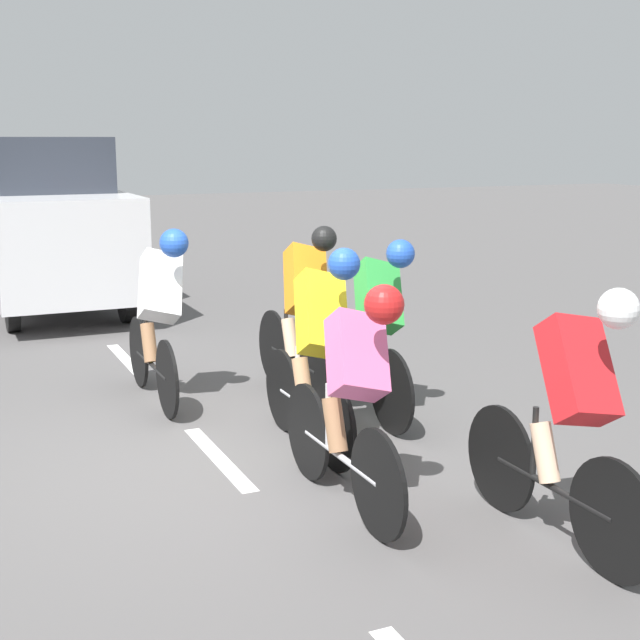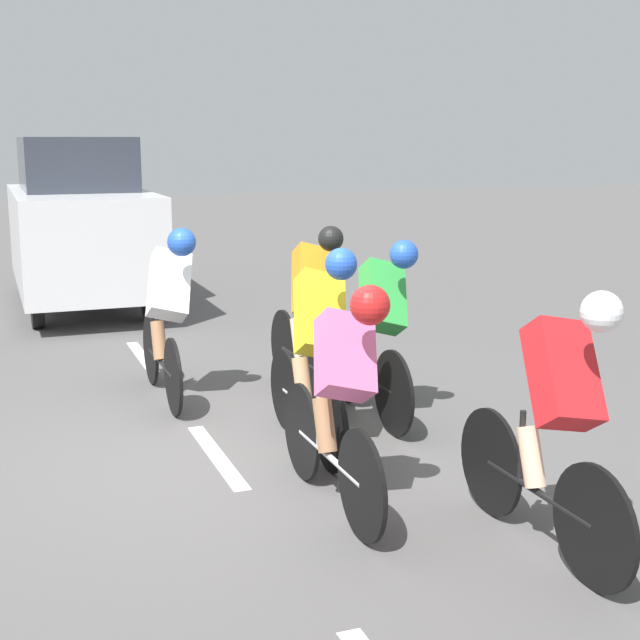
{
  "view_description": "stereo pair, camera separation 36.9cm",
  "coord_description": "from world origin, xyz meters",
  "px_view_note": "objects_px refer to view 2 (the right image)",
  "views": [
    {
      "loc": [
        1.8,
        5.86,
        2.26
      ],
      "look_at": [
        -0.8,
        0.01,
        0.95
      ],
      "focal_mm": 50.0,
      "sensor_mm": 36.0,
      "label": 1
    },
    {
      "loc": [
        1.46,
        6.0,
        2.26
      ],
      "look_at": [
        -0.8,
        0.01,
        0.95
      ],
      "focal_mm": 50.0,
      "sensor_mm": 36.0,
      "label": 2
    }
  ],
  "objects_px": {
    "cyclist_orange": "(310,309)",
    "support_car": "(80,224)",
    "cyclist_pink": "(341,390)",
    "cyclist_yellow": "(317,344)",
    "cyclist_white": "(168,308)",
    "cyclist_red": "(556,415)",
    "cyclist_green": "(379,325)"
  },
  "relations": [
    {
      "from": "cyclist_orange",
      "to": "support_car",
      "type": "bearing_deg",
      "value": -75.16
    },
    {
      "from": "cyclist_pink",
      "to": "cyclist_yellow",
      "type": "distance_m",
      "value": 1.07
    },
    {
      "from": "cyclist_pink",
      "to": "cyclist_white",
      "type": "height_order",
      "value": "cyclist_white"
    },
    {
      "from": "cyclist_red",
      "to": "cyclist_orange",
      "type": "xyz_separation_m",
      "value": [
        0.23,
        -3.26,
        0.01
      ]
    },
    {
      "from": "cyclist_orange",
      "to": "cyclist_pink",
      "type": "bearing_deg",
      "value": 74.56
    },
    {
      "from": "cyclist_white",
      "to": "cyclist_yellow",
      "type": "bearing_deg",
      "value": 114.15
    },
    {
      "from": "cyclist_green",
      "to": "cyclist_orange",
      "type": "bearing_deg",
      "value": -66.84
    },
    {
      "from": "cyclist_green",
      "to": "cyclist_orange",
      "type": "distance_m",
      "value": 0.81
    },
    {
      "from": "cyclist_yellow",
      "to": "cyclist_green",
      "type": "height_order",
      "value": "cyclist_yellow"
    },
    {
      "from": "cyclist_red",
      "to": "cyclist_orange",
      "type": "distance_m",
      "value": 3.27
    },
    {
      "from": "cyclist_orange",
      "to": "support_car",
      "type": "relative_size",
      "value": 0.43
    },
    {
      "from": "cyclist_red",
      "to": "cyclist_white",
      "type": "bearing_deg",
      "value": -69.18
    },
    {
      "from": "cyclist_pink",
      "to": "support_car",
      "type": "bearing_deg",
      "value": -84.38
    },
    {
      "from": "cyclist_green",
      "to": "support_car",
      "type": "distance_m",
      "value": 6.22
    },
    {
      "from": "cyclist_pink",
      "to": "cyclist_orange",
      "type": "distance_m",
      "value": 2.41
    },
    {
      "from": "cyclist_white",
      "to": "cyclist_pink",
      "type": "bearing_deg",
      "value": 100.82
    },
    {
      "from": "cyclist_red",
      "to": "cyclist_pink",
      "type": "bearing_deg",
      "value": -47.12
    },
    {
      "from": "cyclist_red",
      "to": "support_car",
      "type": "bearing_deg",
      "value": -79.24
    },
    {
      "from": "cyclist_white",
      "to": "cyclist_green",
      "type": "bearing_deg",
      "value": 142.35
    },
    {
      "from": "cyclist_yellow",
      "to": "cyclist_white",
      "type": "distance_m",
      "value": 1.83
    },
    {
      "from": "cyclist_red",
      "to": "support_car",
      "type": "distance_m",
      "value": 8.64
    },
    {
      "from": "cyclist_red",
      "to": "cyclist_yellow",
      "type": "bearing_deg",
      "value": -72.11
    },
    {
      "from": "cyclist_pink",
      "to": "cyclist_yellow",
      "type": "bearing_deg",
      "value": -102.37
    },
    {
      "from": "cyclist_green",
      "to": "cyclist_red",
      "type": "distance_m",
      "value": 2.51
    },
    {
      "from": "cyclist_pink",
      "to": "cyclist_yellow",
      "type": "height_order",
      "value": "cyclist_yellow"
    },
    {
      "from": "cyclist_yellow",
      "to": "cyclist_green",
      "type": "xyz_separation_m",
      "value": [
        -0.73,
        -0.53,
        -0.02
      ]
    },
    {
      "from": "cyclist_pink",
      "to": "cyclist_white",
      "type": "relative_size",
      "value": 0.99
    },
    {
      "from": "cyclist_green",
      "to": "cyclist_pink",
      "type": "bearing_deg",
      "value": 58.59
    },
    {
      "from": "cyclist_yellow",
      "to": "cyclist_green",
      "type": "relative_size",
      "value": 1.0
    },
    {
      "from": "cyclist_pink",
      "to": "cyclist_red",
      "type": "distance_m",
      "value": 1.28
    },
    {
      "from": "cyclist_orange",
      "to": "cyclist_green",
      "type": "bearing_deg",
      "value": 113.16
    },
    {
      "from": "cyclist_green",
      "to": "cyclist_orange",
      "type": "height_order",
      "value": "cyclist_orange"
    }
  ]
}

